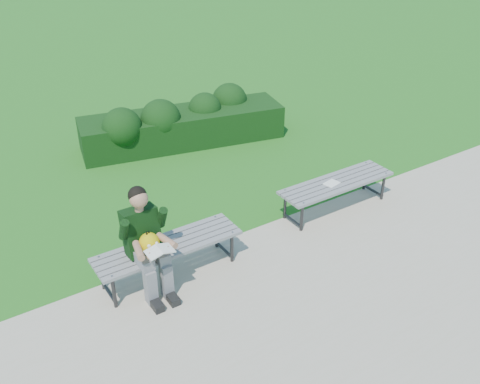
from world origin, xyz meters
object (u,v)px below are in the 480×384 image
(bench_left, at_px, (168,248))
(paper_sheet, at_px, (332,183))
(bench_right, at_px, (337,185))
(hedge, at_px, (181,123))
(seated_boy, at_px, (146,239))

(bench_left, height_order, paper_sheet, bench_left)
(bench_left, distance_m, bench_right, 2.73)
(hedge, relative_size, bench_left, 2.11)
(bench_left, bearing_deg, hedge, 60.27)
(hedge, bearing_deg, bench_left, -119.73)
(seated_boy, bearing_deg, bench_left, 17.40)
(hedge, xyz_separation_m, bench_left, (-1.93, -3.38, 0.01))
(seated_boy, xyz_separation_m, paper_sheet, (2.93, 0.16, -0.24))
(bench_left, bearing_deg, paper_sheet, 1.47)
(seated_boy, distance_m, paper_sheet, 2.95)
(bench_left, relative_size, seated_boy, 1.37)
(bench_left, relative_size, paper_sheet, 7.27)
(hedge, bearing_deg, paper_sheet, -78.06)
(seated_boy, bearing_deg, paper_sheet, 3.16)
(hedge, distance_m, bench_left, 3.90)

